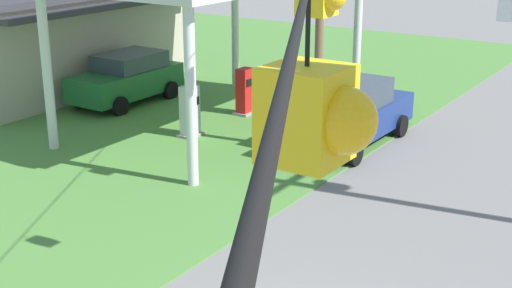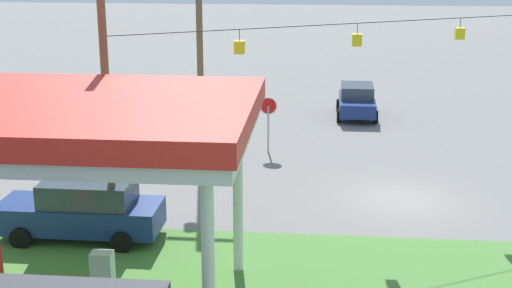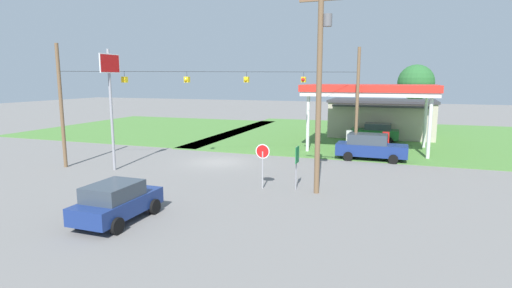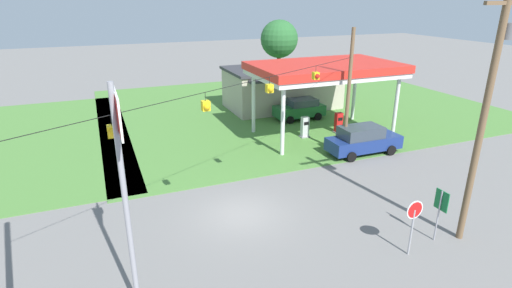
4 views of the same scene
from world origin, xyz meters
The scene contains 14 objects.
ground_plane centered at (0.00, 0.00, 0.00)m, with size 160.00×160.00×0.00m, color slate.
grass_verge_station_corner centered at (11.88, 17.63, 0.02)m, with size 36.00×28.00×0.04m, color #4C7F38.
gas_station_canopy centered at (9.88, 8.96, 5.03)m, with size 10.68×6.61×5.54m.
gas_station_store centered at (10.64, 17.61, 1.95)m, with size 10.59×6.53×3.87m.
fuel_pump_near centered at (8.39, 8.95, 0.77)m, with size 0.71×0.56×1.63m.
fuel_pump_far centered at (11.38, 8.95, 0.77)m, with size 0.71×0.56×1.63m.
car_at_pumps_front centered at (10.41, 4.52, 1.00)m, with size 5.14×2.14×1.96m.
car_at_pumps_rear centered at (10.32, 13.39, 0.95)m, with size 4.36×2.14×1.82m.
stop_sign_roadside centered at (5.31, -5.67, 1.81)m, with size 0.80×0.08×2.50m.
stop_sign_overhead centered at (-5.44, -4.62, 5.52)m, with size 0.22×1.87×7.91m.
route_sign centered at (7.14, -5.27, 1.71)m, with size 0.10×0.70×2.40m.
utility_pole_main centered at (8.34, -5.55, 5.96)m, with size 2.20×0.44×10.70m.
signal_span_gantry centered at (0.00, -0.01, 4.57)m, with size 18.78×10.24×8.35m.
tree_behind_station centered at (14.12, 25.88, 5.55)m, with size 4.25×4.25×7.71m.
Camera 4 is at (-5.87, -16.27, 10.12)m, focal length 28.00 mm.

